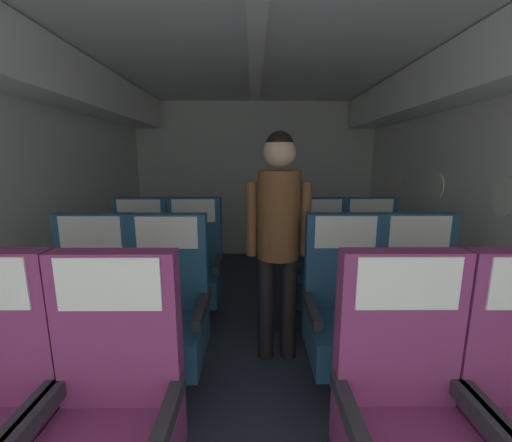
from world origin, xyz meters
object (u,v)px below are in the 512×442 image
Objects in this scene: seat_a_left_aisle at (109,428)px; flight_attendant at (278,225)px; seat_c_right_aisle at (371,269)px; seat_b_left_aisle at (167,317)px; seat_b_right_window at (346,316)px; seat_b_left_window at (90,316)px; seat_c_right_window at (320,270)px; seat_c_left_window at (139,270)px; seat_c_left_aisle at (194,270)px; seat_b_right_aisle at (420,315)px; seat_a_right_window at (408,426)px.

seat_a_left_aisle is 1.39m from flight_attendant.
seat_c_right_aisle is 1.16m from flight_attendant.
seat_b_left_aisle and seat_b_right_window have the same top height.
seat_b_left_window is at bearing 179.73° from seat_b_right_window.
seat_c_right_window is (0.01, 0.83, 0.00)m from seat_b_right_window.
seat_b_right_window and seat_c_left_window have the same top height.
seat_c_left_aisle is 1.04m from flight_attendant.
seat_c_left_window is 1.00× the size of seat_c_right_window.
seat_c_left_aisle is 1.00× the size of seat_c_right_aisle.
seat_c_left_window is 0.68× the size of flight_attendant.
seat_c_right_aisle is (1.56, 0.00, 0.00)m from seat_c_left_aisle.
seat_a_left_aisle and seat_b_left_aisle have the same top height.
seat_c_right_window is at bearing 118.66° from seat_b_right_aisle.
seat_b_right_aisle is at bearing -28.21° from seat_c_left_aisle.
seat_b_left_window is at bearing -179.99° from seat_b_right_aisle.
seat_c_left_aisle is 1.10m from seat_c_right_window.
seat_c_right_aisle is at bearing 0.26° from seat_c_left_window.
seat_b_right_aisle and seat_c_left_window have the same top height.
seat_c_left_window is at bearing 151.94° from seat_b_right_window.
seat_a_right_window is at bearing -90.43° from seat_b_right_window.
seat_c_right_aisle is 1.00× the size of seat_c_right_window.
seat_a_right_window is 0.82m from seat_b_right_window.
flight_attendant is (-0.86, 0.26, 0.52)m from seat_b_right_aisle.
seat_c_left_window is (-2.03, 0.83, 0.00)m from seat_b_right_aisle.
seat_c_right_window is at bearing 56.47° from seat_a_left_aisle.
seat_c_right_window is at bearing -0.44° from seat_c_left_aisle.
seat_b_right_aisle is 1.77m from seat_c_left_aisle.
seat_b_left_window is 1.00× the size of seat_b_right_aisle.
seat_a_left_aisle is at bearing -123.00° from flight_attendant.
seat_a_left_aisle is 1.00× the size of seat_c_right_aisle.
flight_attendant is (-0.86, -0.57, 0.52)m from seat_c_right_aisle.
seat_b_right_window is 0.83m from seat_c_right_window.
seat_a_left_aisle is 0.96m from seat_b_left_window.
seat_b_left_window is 1.57m from seat_b_right_window.
seat_a_right_window is 2.27m from seat_c_left_window.
seat_b_left_aisle and seat_c_left_window have the same top height.
seat_c_left_window is at bearing -179.05° from seat_c_left_aisle.
seat_c_right_aisle is at bearing 61.19° from seat_b_right_window.
seat_b_left_aisle is 0.68× the size of flight_attendant.
seat_b_left_window is at bearing -152.41° from seat_c_right_window.
seat_c_left_window is (-1.57, 0.83, 0.00)m from seat_b_right_window.
seat_a_right_window and seat_c_right_window have the same top height.
seat_c_left_window is at bearing 157.82° from seat_b_right_aisle.
seat_a_left_aisle and seat_b_right_aisle have the same top height.
seat_a_left_aisle is at bearing -142.90° from seat_b_right_window.
seat_b_left_window is at bearing 120.36° from seat_a_left_aisle.
seat_b_right_window is (1.57, -0.01, 0.00)m from seat_b_left_window.
seat_b_left_window and seat_c_left_aisle have the same top height.
seat_a_left_aisle is at bearing -89.73° from seat_c_left_aisle.
seat_b_right_window is 0.96m from seat_c_right_aisle.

